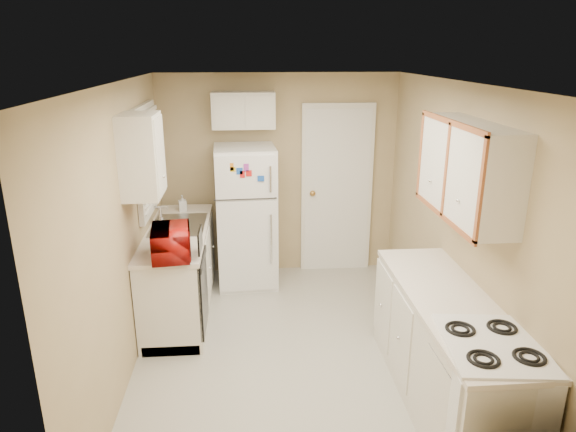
{
  "coord_description": "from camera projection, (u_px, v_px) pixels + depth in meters",
  "views": [
    {
      "loc": [
        -0.36,
        -4.08,
        2.64
      ],
      "look_at": [
        0.0,
        0.5,
        1.15
      ],
      "focal_mm": 32.0,
      "sensor_mm": 36.0,
      "label": 1
    }
  ],
  "objects": [
    {
      "name": "floor",
      "position": [
        292.0,
        352.0,
        4.71
      ],
      "size": [
        3.8,
        3.8,
        0.0
      ],
      "primitive_type": "plane",
      "color": "beige",
      "rests_on": "ground"
    },
    {
      "name": "ceiling",
      "position": [
        293.0,
        83.0,
        3.97
      ],
      "size": [
        3.8,
        3.8,
        0.0
      ],
      "primitive_type": "plane",
      "color": "white",
      "rests_on": "floor"
    },
    {
      "name": "wall_left",
      "position": [
        124.0,
        233.0,
        4.24
      ],
      "size": [
        3.8,
        3.8,
        0.0
      ],
      "primitive_type": "plane",
      "color": "tan",
      "rests_on": "floor"
    },
    {
      "name": "wall_right",
      "position": [
        453.0,
        224.0,
        4.45
      ],
      "size": [
        3.8,
        3.8,
        0.0
      ],
      "primitive_type": "plane",
      "color": "tan",
      "rests_on": "floor"
    },
    {
      "name": "wall_back",
      "position": [
        279.0,
        176.0,
        6.14
      ],
      "size": [
        2.8,
        2.8,
        0.0
      ],
      "primitive_type": "plane",
      "color": "tan",
      "rests_on": "floor"
    },
    {
      "name": "wall_front",
      "position": [
        326.0,
        356.0,
        2.54
      ],
      "size": [
        2.8,
        2.8,
        0.0
      ],
      "primitive_type": "plane",
      "color": "tan",
      "rests_on": "floor"
    },
    {
      "name": "left_counter",
      "position": [
        180.0,
        271.0,
        5.34
      ],
      "size": [
        0.6,
        1.8,
        0.9
      ],
      "primitive_type": "cube",
      "color": "silver",
      "rests_on": "floor"
    },
    {
      "name": "dishwasher",
      "position": [
        203.0,
        292.0,
        4.79
      ],
      "size": [
        0.03,
        0.58,
        0.72
      ],
      "primitive_type": "cube",
      "color": "black",
      "rests_on": "floor"
    },
    {
      "name": "sink",
      "position": [
        179.0,
        229.0,
        5.36
      ],
      "size": [
        0.54,
        0.74,
        0.16
      ],
      "primitive_type": "cube",
      "color": "gray",
      "rests_on": "left_counter"
    },
    {
      "name": "microwave",
      "position": [
        171.0,
        241.0,
        4.48
      ],
      "size": [
        0.51,
        0.33,
        0.32
      ],
      "primitive_type": "imported",
      "rotation": [
        0.0,
        0.0,
        1.69
      ],
      "color": "#900B08",
      "rests_on": "left_counter"
    },
    {
      "name": "soap_bottle",
      "position": [
        182.0,
        203.0,
        5.78
      ],
      "size": [
        0.1,
        0.1,
        0.19
      ],
      "primitive_type": "imported",
      "rotation": [
        0.0,
        0.0,
        0.23
      ],
      "color": "beige",
      "rests_on": "left_counter"
    },
    {
      "name": "window_blinds",
      "position": [
        148.0,
        159.0,
        5.11
      ],
      "size": [
        0.1,
        0.98,
        1.08
      ],
      "primitive_type": "cube",
      "color": "silver",
      "rests_on": "wall_left"
    },
    {
      "name": "upper_cabinet_left",
      "position": [
        141.0,
        156.0,
        4.27
      ],
      "size": [
        0.3,
        0.45,
        0.7
      ],
      "primitive_type": "cube",
      "color": "silver",
      "rests_on": "wall_left"
    },
    {
      "name": "refrigerator",
      "position": [
        246.0,
        217.0,
        5.89
      ],
      "size": [
        0.7,
        0.68,
        1.63
      ],
      "primitive_type": "cube",
      "rotation": [
        0.0,
        0.0,
        0.05
      ],
      "color": "white",
      "rests_on": "floor"
    },
    {
      "name": "cabinet_over_fridge",
      "position": [
        244.0,
        110.0,
        5.72
      ],
      "size": [
        0.7,
        0.3,
        0.4
      ],
      "primitive_type": "cube",
      "color": "silver",
      "rests_on": "wall_back"
    },
    {
      "name": "interior_door",
      "position": [
        337.0,
        190.0,
        6.21
      ],
      "size": [
        0.86,
        0.06,
        2.08
      ],
      "primitive_type": "cube",
      "color": "white",
      "rests_on": "floor"
    },
    {
      "name": "right_counter",
      "position": [
        445.0,
        353.0,
        3.9
      ],
      "size": [
        0.6,
        2.0,
        0.9
      ],
      "primitive_type": "cube",
      "color": "silver",
      "rests_on": "floor"
    },
    {
      "name": "stove",
      "position": [
        484.0,
        407.0,
        3.32
      ],
      "size": [
        0.67,
        0.79,
        0.88
      ],
      "primitive_type": "cube",
      "rotation": [
        0.0,
        0.0,
        -0.12
      ],
      "color": "white",
      "rests_on": "floor"
    },
    {
      "name": "upper_cabinet_right",
      "position": [
        468.0,
        170.0,
        3.78
      ],
      "size": [
        0.3,
        1.2,
        0.7
      ],
      "primitive_type": "cube",
      "color": "silver",
      "rests_on": "wall_right"
    }
  ]
}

